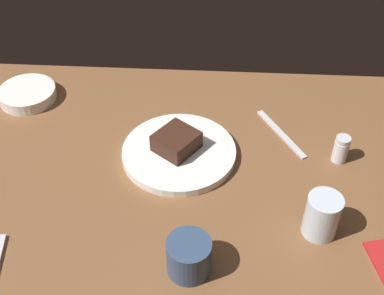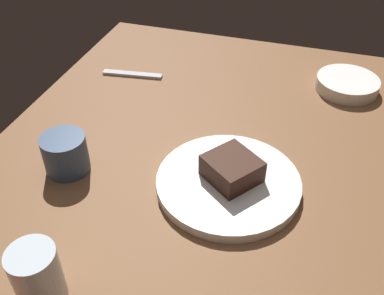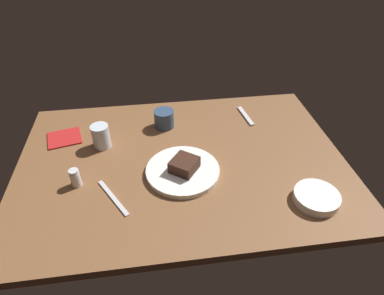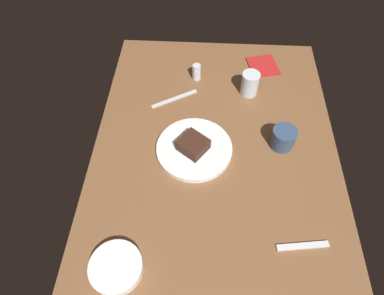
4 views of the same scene
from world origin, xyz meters
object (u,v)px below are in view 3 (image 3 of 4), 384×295
object	(u,v)px
chocolate_cake_slice	(184,165)
water_glass	(101,136)
butter_knife	(113,198)
folded_napkin	(64,138)
dessert_plate	(183,171)
salt_shaker	(75,178)
coffee_cup	(164,119)
dessert_spoon	(246,116)
side_bowl	(316,198)

from	to	relation	value
chocolate_cake_slice	water_glass	xyz separation A→B (cm)	(29.44, -20.15, 0.58)
water_glass	butter_knife	bearing A→B (deg)	100.50
chocolate_cake_slice	butter_knife	size ratio (longest dim) A/B	0.46
water_glass	folded_napkin	distance (cm)	17.62
dessert_plate	chocolate_cake_slice	world-z (taller)	chocolate_cake_slice
dessert_plate	folded_napkin	bearing A→B (deg)	-30.82
salt_shaker	water_glass	size ratio (longest dim) A/B	0.71
butter_knife	salt_shaker	bearing A→B (deg)	-152.92
chocolate_cake_slice	butter_knife	distance (cm)	25.86
water_glass	folded_napkin	bearing A→B (deg)	-23.75
coffee_cup	dessert_spoon	xyz separation A→B (cm)	(-35.89, -2.44, -3.35)
salt_shaker	water_glass	world-z (taller)	water_glass
side_bowl	dessert_spoon	distance (cm)	52.30
side_bowl	folded_napkin	world-z (taller)	side_bowl
side_bowl	coffee_cup	world-z (taller)	coffee_cup
side_bowl	dessert_spoon	bearing A→B (deg)	-79.98
dessert_plate	dessert_spoon	distance (cm)	45.33
dessert_spoon	butter_knife	bearing A→B (deg)	118.92
dessert_plate	water_glass	distance (cm)	35.39
salt_shaker	butter_knife	distance (cm)	15.00
salt_shaker	coffee_cup	bearing A→B (deg)	-135.88
chocolate_cake_slice	dessert_spoon	world-z (taller)	chocolate_cake_slice
chocolate_cake_slice	coffee_cup	size ratio (longest dim) A/B	1.06
butter_knife	coffee_cup	bearing A→B (deg)	123.06
side_bowl	butter_knife	bearing A→B (deg)	-8.96
water_glass	folded_napkin	world-z (taller)	water_glass
dessert_plate	dessert_spoon	xyz separation A→B (cm)	(-31.65, -32.45, -0.61)
dessert_plate	water_glass	size ratio (longest dim) A/B	2.80
chocolate_cake_slice	water_glass	distance (cm)	35.68
dessert_plate	butter_knife	xyz separation A→B (cm)	(23.79, 8.87, -0.71)
chocolate_cake_slice	butter_knife	bearing A→B (deg)	19.46
chocolate_cake_slice	side_bowl	world-z (taller)	chocolate_cake_slice
chocolate_cake_slice	folded_napkin	world-z (taller)	chocolate_cake_slice
butter_knife	side_bowl	bearing A→B (deg)	50.79
coffee_cup	butter_knife	world-z (taller)	coffee_cup
coffee_cup	chocolate_cake_slice	bearing A→B (deg)	98.58
side_bowl	folded_napkin	xyz separation A→B (cm)	(85.48, -45.72, -1.23)
dessert_plate	folded_napkin	xyz separation A→B (cm)	(44.73, -26.68, -0.66)
salt_shaker	dessert_spoon	distance (cm)	75.64
dessert_plate	coffee_cup	distance (cm)	30.43
water_glass	side_bowl	distance (cm)	79.99
dessert_spoon	folded_napkin	world-z (taller)	dessert_spoon
water_glass	side_bowl	bearing A→B (deg)	150.92
salt_shaker	folded_napkin	world-z (taller)	salt_shaker
dessert_plate	side_bowl	xyz separation A→B (cm)	(-40.75, 19.04, 0.57)
water_glass	side_bowl	xyz separation A→B (cm)	(-69.85, 38.85, -3.10)
coffee_cup	dessert_spoon	size ratio (longest dim) A/B	0.55
salt_shaker	butter_knife	world-z (taller)	salt_shaker
chocolate_cake_slice	coffee_cup	bearing A→B (deg)	-81.42
side_bowl	dessert_spoon	size ratio (longest dim) A/B	0.97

